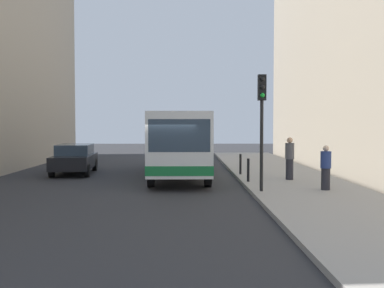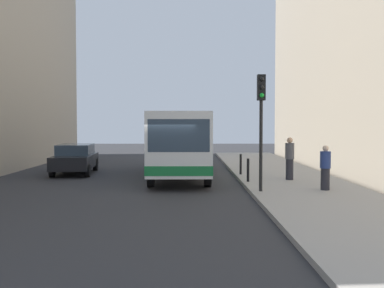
{
  "view_description": "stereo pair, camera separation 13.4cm",
  "coord_description": "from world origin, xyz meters",
  "px_view_note": "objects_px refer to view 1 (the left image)",
  "views": [
    {
      "loc": [
        0.86,
        -18.14,
        2.56
      ],
      "look_at": [
        1.16,
        2.49,
        1.64
      ],
      "focal_mm": 44.14,
      "sensor_mm": 36.0,
      "label": 1
    },
    {
      "loc": [
        0.99,
        -18.14,
        2.56
      ],
      "look_at": [
        1.16,
        2.49,
        1.64
      ],
      "focal_mm": 44.14,
      "sensor_mm": 36.0,
      "label": 2
    }
  ],
  "objects_px": {
    "bus": "(180,140)",
    "pedestrian_near_signal": "(326,168)",
    "pedestrian_mid_sidewalk": "(290,158)",
    "car_beside_bus": "(75,158)",
    "traffic_light": "(262,110)",
    "bollard_mid": "(240,164)",
    "bollard_near": "(248,170)"
  },
  "relations": [
    {
      "from": "bus",
      "to": "pedestrian_near_signal",
      "type": "relative_size",
      "value": 6.88
    },
    {
      "from": "bus",
      "to": "pedestrian_near_signal",
      "type": "bearing_deg",
      "value": 131.54
    },
    {
      "from": "pedestrian_near_signal",
      "to": "pedestrian_mid_sidewalk",
      "type": "distance_m",
      "value": 3.12
    },
    {
      "from": "car_beside_bus",
      "to": "pedestrian_mid_sidewalk",
      "type": "xyz_separation_m",
      "value": [
        10.0,
        -3.84,
        0.27
      ]
    },
    {
      "from": "traffic_light",
      "to": "bollard_mid",
      "type": "bearing_deg",
      "value": 91.05
    },
    {
      "from": "pedestrian_mid_sidewalk",
      "to": "bus",
      "type": "bearing_deg",
      "value": 60.99
    },
    {
      "from": "bus",
      "to": "pedestrian_mid_sidewalk",
      "type": "height_order",
      "value": "bus"
    },
    {
      "from": "car_beside_bus",
      "to": "pedestrian_mid_sidewalk",
      "type": "relative_size",
      "value": 2.51
    },
    {
      "from": "pedestrian_mid_sidewalk",
      "to": "bollard_near",
      "type": "bearing_deg",
      "value": 111.0
    },
    {
      "from": "car_beside_bus",
      "to": "bollard_near",
      "type": "xyz_separation_m",
      "value": [
        8.16,
        -4.47,
        -0.16
      ]
    },
    {
      "from": "car_beside_bus",
      "to": "bus",
      "type": "bearing_deg",
      "value": 165.48
    },
    {
      "from": "traffic_light",
      "to": "bollard_near",
      "type": "height_order",
      "value": "traffic_light"
    },
    {
      "from": "traffic_light",
      "to": "bollard_mid",
      "type": "height_order",
      "value": "traffic_light"
    },
    {
      "from": "bollard_mid",
      "to": "pedestrian_mid_sidewalk",
      "type": "relative_size",
      "value": 0.53
    },
    {
      "from": "pedestrian_near_signal",
      "to": "bus",
      "type": "bearing_deg",
      "value": 140.56
    },
    {
      "from": "pedestrian_mid_sidewalk",
      "to": "car_beside_bus",
      "type": "bearing_deg",
      "value": 71.26
    },
    {
      "from": "bollard_near",
      "to": "pedestrian_mid_sidewalk",
      "type": "distance_m",
      "value": 1.99
    },
    {
      "from": "bus",
      "to": "car_beside_bus",
      "type": "bearing_deg",
      "value": -11.02
    },
    {
      "from": "bollard_near",
      "to": "pedestrian_near_signal",
      "type": "bearing_deg",
      "value": -44.59
    },
    {
      "from": "traffic_light",
      "to": "pedestrian_near_signal",
      "type": "bearing_deg",
      "value": 7.27
    },
    {
      "from": "car_beside_bus",
      "to": "bollard_mid",
      "type": "distance_m",
      "value": 8.34
    },
    {
      "from": "bus",
      "to": "pedestrian_mid_sidewalk",
      "type": "xyz_separation_m",
      "value": [
        4.69,
        -2.85,
        -0.67
      ]
    },
    {
      "from": "pedestrian_mid_sidewalk",
      "to": "bollard_mid",
      "type": "bearing_deg",
      "value": 43.34
    },
    {
      "from": "bollard_near",
      "to": "bollard_mid",
      "type": "bearing_deg",
      "value": 90.0
    },
    {
      "from": "car_beside_bus",
      "to": "bollard_mid",
      "type": "xyz_separation_m",
      "value": [
        8.16,
        -1.73,
        -0.16
      ]
    },
    {
      "from": "bollard_near",
      "to": "bollard_mid",
      "type": "relative_size",
      "value": 1.0
    },
    {
      "from": "bollard_mid",
      "to": "pedestrian_near_signal",
      "type": "distance_m",
      "value": 5.74
    },
    {
      "from": "car_beside_bus",
      "to": "bollard_mid",
      "type": "height_order",
      "value": "car_beside_bus"
    },
    {
      "from": "traffic_light",
      "to": "bus",
      "type": "bearing_deg",
      "value": 115.4
    },
    {
      "from": "traffic_light",
      "to": "bollard_near",
      "type": "relative_size",
      "value": 4.32
    },
    {
      "from": "bollard_mid",
      "to": "bus",
      "type": "bearing_deg",
      "value": 165.51
    },
    {
      "from": "traffic_light",
      "to": "car_beside_bus",
      "type": "bearing_deg",
      "value": 138.91
    }
  ]
}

